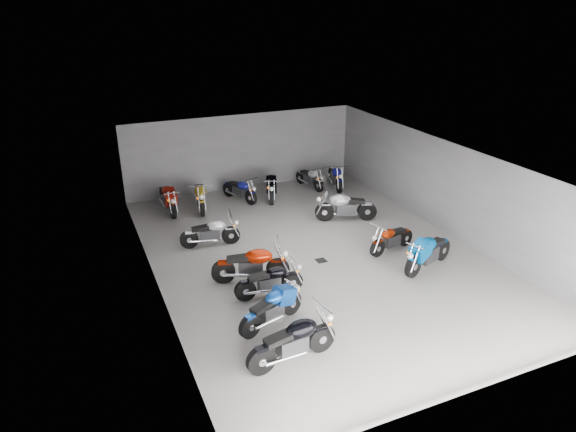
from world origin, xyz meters
name	(u,v)px	position (x,y,z in m)	size (l,w,h in m)	color
ground	(314,254)	(0.00, 0.00, 0.00)	(14.00, 14.00, 0.00)	gray
wall_back	(242,152)	(0.00, 7.00, 1.60)	(10.00, 0.10, 3.20)	slate
wall_left	(153,235)	(-5.00, 0.00, 1.60)	(0.10, 14.00, 3.20)	slate
wall_right	(444,187)	(5.00, 0.00, 1.60)	(0.10, 14.00, 3.20)	slate
ceiling	(316,158)	(0.00, 0.00, 3.22)	(10.00, 14.00, 0.04)	black
drain_grate	(321,260)	(0.00, -0.50, 0.01)	(0.32, 0.32, 0.01)	black
motorcycle_left_a	(293,341)	(-2.79, -4.59, 0.54)	(2.26, 0.51, 0.99)	black
motorcycle_left_b	(272,308)	(-2.70, -3.08, 0.49)	(1.96, 0.87, 0.90)	black
motorcycle_left_c	(270,280)	(-2.23, -1.77, 0.47)	(1.98, 0.42, 0.87)	black
motorcycle_left_d	(252,265)	(-2.43, -0.83, 0.55)	(2.21, 0.86, 1.00)	black
motorcycle_left_f	(211,232)	(-2.87, 1.94, 0.48)	(1.99, 0.51, 0.88)	black
motorcycle_right_c	(428,252)	(2.74, -2.22, 0.54)	(2.18, 0.92, 1.00)	black
motorcycle_right_d	(391,238)	(2.38, -0.81, 0.46)	(1.87, 0.59, 0.83)	black
motorcycle_right_f	(345,207)	(2.26, 2.01, 0.55)	(2.20, 0.96, 1.01)	black
motorcycle_back_a	(168,198)	(-3.58, 5.51, 0.55)	(0.45, 2.28, 1.00)	black
motorcycle_back_b	(200,196)	(-2.35, 5.28, 0.54)	(0.62, 2.24, 0.99)	black
motorcycle_back_c	(240,190)	(-0.66, 5.49, 0.47)	(0.88, 1.86, 0.86)	black
motorcycle_back_d	(271,186)	(0.62, 5.27, 0.53)	(0.93, 2.13, 0.98)	black
motorcycle_back_e	(310,178)	(2.64, 5.76, 0.45)	(0.51, 1.87, 0.83)	black
motorcycle_back_f	(336,176)	(3.68, 5.37, 0.51)	(0.70, 2.09, 0.93)	black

